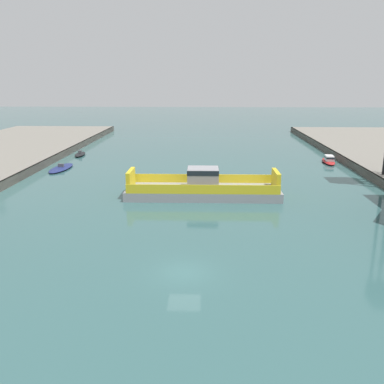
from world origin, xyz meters
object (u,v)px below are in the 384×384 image
object	(u,v)px
chain_ferry	(203,188)
moored_boat_mid_left	(80,154)
moored_boat_mid_right	(329,160)
moored_boat_near_left	(61,168)

from	to	relation	value
chain_ferry	moored_boat_mid_left	xyz separation A→B (m)	(-23.88, 28.27, -0.84)
chain_ferry	moored_boat_mid_right	world-z (taller)	chain_ferry
moored_boat_near_left	moored_boat_mid_right	world-z (taller)	moored_boat_mid_right
chain_ferry	moored_boat_near_left	xyz separation A→B (m)	(-23.21, 15.59, -0.89)
moored_boat_mid_left	chain_ferry	bearing A→B (deg)	-49.82
moored_boat_near_left	moored_boat_mid_right	size ratio (longest dim) A/B	1.18
moored_boat_near_left	moored_boat_mid_right	xyz separation A→B (m)	(44.95, 7.03, 0.29)
moored_boat_mid_right	moored_boat_mid_left	bearing A→B (deg)	172.94
chain_ferry	moored_boat_mid_right	size ratio (longest dim) A/B	2.76
moored_boat_mid_left	moored_boat_mid_right	world-z (taller)	moored_boat_mid_right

